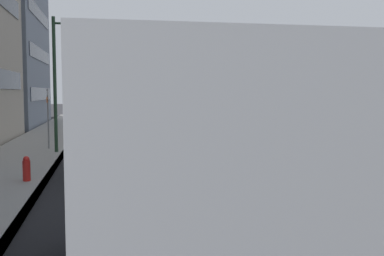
{
  "coord_description": "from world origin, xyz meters",
  "views": [
    {
      "loc": [
        -17.97,
        3.96,
        2.95
      ],
      "look_at": [
        -0.22,
        0.5,
        1.51
      ],
      "focal_mm": 42.14,
      "sensor_mm": 36.0,
      "label": 1
    }
  ],
  "objects_px": {
    "car_green": "(128,151)",
    "truck_gray": "(184,184)",
    "traffic_light_mast": "(78,63)",
    "fire_hydrant": "(27,171)",
    "pedestrian_with_backpack": "(83,141)",
    "car_navy": "(225,135)",
    "street_sign_post": "(48,115)"
  },
  "relations": [
    {
      "from": "car_green",
      "to": "truck_gray",
      "type": "xyz_separation_m",
      "value": [
        -10.8,
        -0.18,
        0.97
      ]
    },
    {
      "from": "traffic_light_mast",
      "to": "fire_hydrant",
      "type": "height_order",
      "value": "traffic_light_mast"
    },
    {
      "from": "car_green",
      "to": "pedestrian_with_backpack",
      "type": "relative_size",
      "value": 2.86
    },
    {
      "from": "pedestrian_with_backpack",
      "to": "fire_hydrant",
      "type": "distance_m",
      "value": 4.43
    },
    {
      "from": "car_green",
      "to": "pedestrian_with_backpack",
      "type": "height_order",
      "value": "pedestrian_with_backpack"
    },
    {
      "from": "car_navy",
      "to": "street_sign_post",
      "type": "bearing_deg",
      "value": 82.2
    },
    {
      "from": "pedestrian_with_backpack",
      "to": "street_sign_post",
      "type": "distance_m",
      "value": 4.78
    },
    {
      "from": "car_navy",
      "to": "truck_gray",
      "type": "relative_size",
      "value": 0.61
    },
    {
      "from": "car_green",
      "to": "fire_hydrant",
      "type": "bearing_deg",
      "value": 117.3
    },
    {
      "from": "traffic_light_mast",
      "to": "fire_hydrant",
      "type": "distance_m",
      "value": 8.14
    },
    {
      "from": "car_navy",
      "to": "truck_gray",
      "type": "height_order",
      "value": "truck_gray"
    },
    {
      "from": "car_navy",
      "to": "fire_hydrant",
      "type": "distance_m",
      "value": 11.15
    },
    {
      "from": "pedestrian_with_backpack",
      "to": "traffic_light_mast",
      "type": "bearing_deg",
      "value": 5.2
    },
    {
      "from": "car_green",
      "to": "traffic_light_mast",
      "type": "xyz_separation_m",
      "value": [
        5.37,
        1.98,
        3.52
      ]
    },
    {
      "from": "fire_hydrant",
      "to": "truck_gray",
      "type": "bearing_deg",
      "value": -159.28
    },
    {
      "from": "truck_gray",
      "to": "pedestrian_with_backpack",
      "type": "bearing_deg",
      "value": 8.15
    },
    {
      "from": "car_navy",
      "to": "fire_hydrant",
      "type": "relative_size",
      "value": 4.27
    },
    {
      "from": "car_navy",
      "to": "car_green",
      "type": "distance_m",
      "value": 7.61
    },
    {
      "from": "car_green",
      "to": "pedestrian_with_backpack",
      "type": "xyz_separation_m",
      "value": [
        2.44,
        1.71,
        0.16
      ]
    },
    {
      "from": "street_sign_post",
      "to": "car_navy",
      "type": "bearing_deg",
      "value": -97.8
    },
    {
      "from": "car_green",
      "to": "fire_hydrant",
      "type": "distance_m",
      "value": 3.69
    },
    {
      "from": "truck_gray",
      "to": "fire_hydrant",
      "type": "height_order",
      "value": "truck_gray"
    },
    {
      "from": "car_navy",
      "to": "street_sign_post",
      "type": "distance_m",
      "value": 8.92
    },
    {
      "from": "car_green",
      "to": "pedestrian_with_backpack",
      "type": "bearing_deg",
      "value": 35.1
    },
    {
      "from": "pedestrian_with_backpack",
      "to": "fire_hydrant",
      "type": "bearing_deg",
      "value": 159.36
    },
    {
      "from": "street_sign_post",
      "to": "fire_hydrant",
      "type": "bearing_deg",
      "value": -177.93
    },
    {
      "from": "pedestrian_with_backpack",
      "to": "traffic_light_mast",
      "type": "height_order",
      "value": "traffic_light_mast"
    },
    {
      "from": "traffic_light_mast",
      "to": "fire_hydrant",
      "type": "bearing_deg",
      "value": 169.67
    },
    {
      "from": "car_green",
      "to": "truck_gray",
      "type": "bearing_deg",
      "value": -179.02
    },
    {
      "from": "car_navy",
      "to": "street_sign_post",
      "type": "height_order",
      "value": "street_sign_post"
    },
    {
      "from": "street_sign_post",
      "to": "truck_gray",
      "type": "bearing_deg",
      "value": -167.93
    },
    {
      "from": "street_sign_post",
      "to": "pedestrian_with_backpack",
      "type": "bearing_deg",
      "value": -156.74
    }
  ]
}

